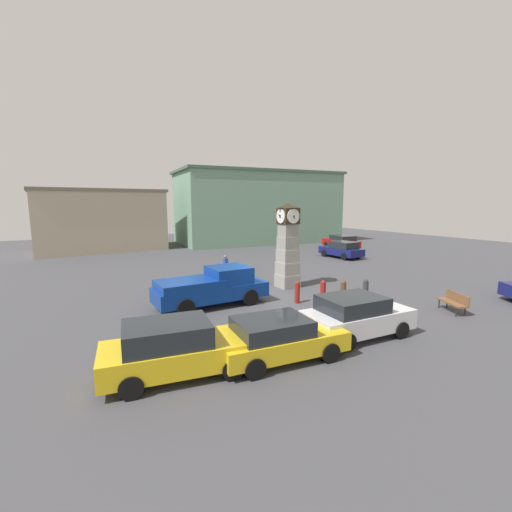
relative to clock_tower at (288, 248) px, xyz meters
name	(u,v)px	position (x,y,z in m)	size (l,w,h in m)	color
ground_plane	(263,301)	(-2.76, -1.87, -2.37)	(81.74, 81.74, 0.00)	#424247
clock_tower	(288,248)	(0.00, 0.00, 0.00)	(1.38, 1.33, 4.97)	gray
bollard_near_tower	(366,287)	(2.57, -3.72, -1.90)	(0.29, 0.29, 0.92)	#333338
bollard_mid_row	(343,289)	(1.26, -3.40, -1.89)	(0.30, 0.30, 0.94)	brown
bollard_far_row	(323,290)	(-0.04, -3.28, -1.83)	(0.30, 0.30, 1.06)	maroon
bollard_end_row	(297,292)	(-1.45, -3.00, -1.80)	(0.26, 0.26, 1.13)	maroon
car_navy_sedan	(176,348)	(-8.85, -7.18, -1.56)	(4.60, 2.47, 1.61)	gold
car_near_tower	(278,338)	(-5.69, -7.76, -1.66)	(4.33, 2.29, 1.37)	gold
car_by_building	(356,316)	(-2.09, -7.59, -1.57)	(4.21, 2.22, 1.57)	silver
car_silver_hatch	(341,242)	(14.96, 11.39, -1.60)	(2.64, 4.83, 1.49)	#A51111
car_end_of_row	(342,249)	(10.64, 6.71, -1.60)	(2.11, 4.14, 1.51)	navy
pickup_truck	(212,287)	(-5.35, -1.29, -1.44)	(5.53, 2.26, 1.85)	navy
bench	(454,301)	(3.99, -7.69, -1.84)	(1.17, 1.67, 0.90)	brown
pedestrian_near_bench	(225,265)	(-2.24, 3.99, -1.48)	(0.25, 0.41, 1.57)	#264CA5
warehouse_blue_far	(100,220)	(-8.05, 22.97, 0.83)	(13.01, 7.46, 6.38)	#B7A88E
storefront_low_left	(257,207)	(10.46, 22.18, 2.07)	(20.95, 11.97, 8.85)	gray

